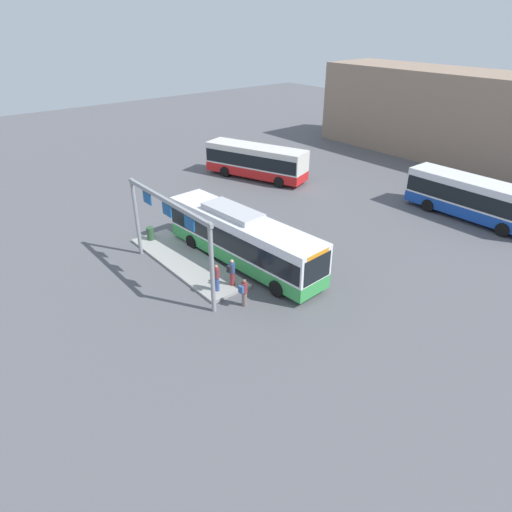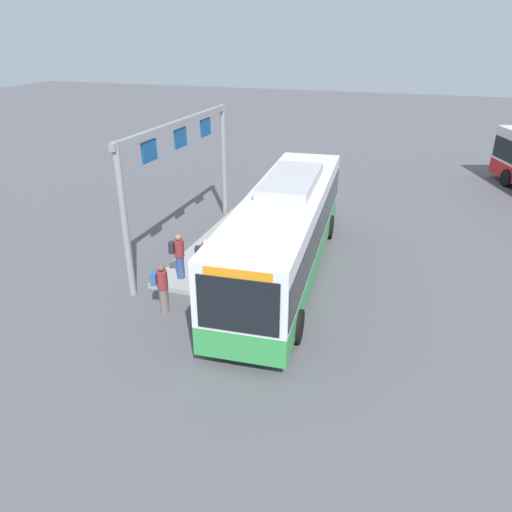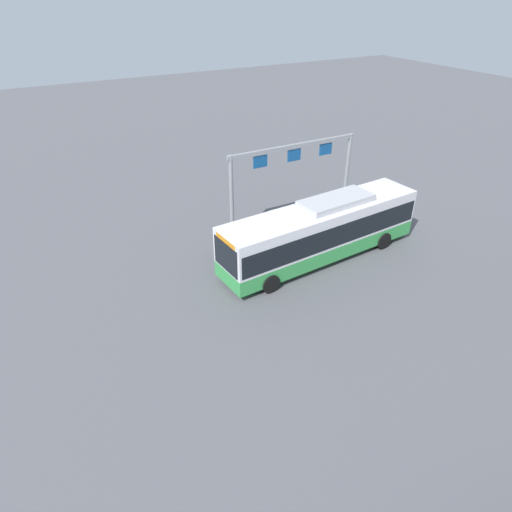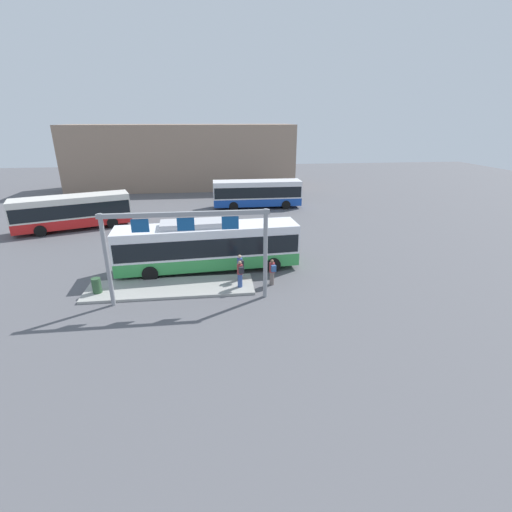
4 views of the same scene
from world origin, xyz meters
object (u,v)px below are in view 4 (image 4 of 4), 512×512
Objects in this scene: bus_main at (208,244)px; person_waiting_near at (240,267)px; person_boarding at (272,272)px; bus_background_left at (257,192)px; person_waiting_mid at (240,273)px; bus_background_right at (73,210)px; trash_bin at (97,285)px.

bus_main reaches higher than person_waiting_near.
bus_background_left is at bearing -17.69° from person_boarding.
person_waiting_mid is at bearing 158.51° from person_waiting_near.
person_waiting_near is at bearing 58.86° from person_boarding.
person_waiting_near is (-1.93, 0.62, 0.16)m from person_boarding.
person_waiting_near is at bearing -21.08° from person_waiting_mid.
bus_background_right is 6.11× the size of person_waiting_mid.
bus_background_right is 11.35× the size of trash_bin.
bus_background_right reaches higher than trash_bin.
person_waiting_near is 8.48m from trash_bin.
person_waiting_near is at bearing -99.76° from bus_background_left.
person_waiting_mid is at bearing -65.38° from bus_background_right.
bus_background_left is 20.94m from person_boarding.
bus_background_right is at bearing 29.47° from person_waiting_near.
trash_bin is (-11.99, -21.02, -1.17)m from bus_background_left.
bus_background_left reaches higher than person_boarding.
bus_background_left is 21.59m from person_waiting_mid.
person_waiting_mid is at bearing 88.41° from person_boarding.
trash_bin is (5.98, -14.40, -1.17)m from bus_background_right.
bus_main is 13.52× the size of trash_bin.
trash_bin is at bearing 77.68° from person_boarding.
person_waiting_near reaches higher than person_boarding.
bus_main is 7.29× the size of person_waiting_near.
person_boarding is at bearing 0.90° from trash_bin.
person_boarding is 2.03m from person_waiting_near.
person_waiting_mid is at bearing -1.71° from trash_bin.
bus_main reaches higher than trash_bin.
bus_background_left is at bearing 0.46° from bus_background_right.
trash_bin is at bearing 71.54° from person_waiting_mid.
person_waiting_near is 1.04m from person_waiting_mid.
bus_background_right is at bearing -159.57° from bus_background_left.
person_boarding is (16.34, -14.24, -0.89)m from bus_background_right.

